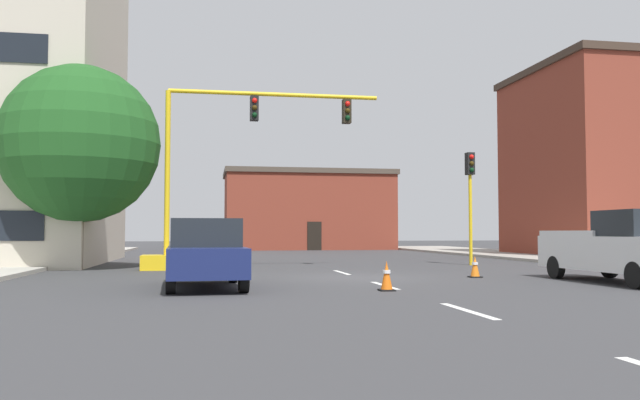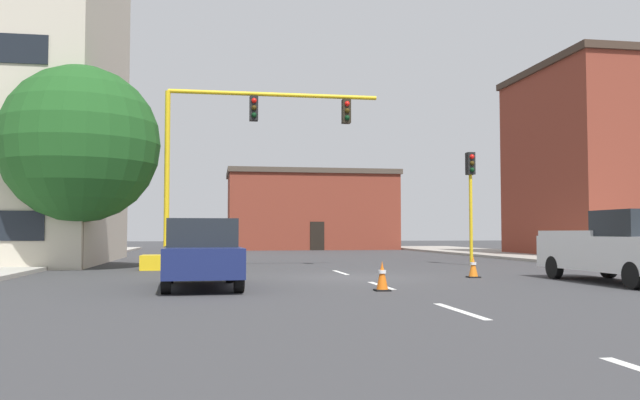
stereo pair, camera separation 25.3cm
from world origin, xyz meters
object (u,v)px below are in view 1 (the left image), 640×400
(traffic_light_pole_right, at_px, (470,182))
(sedan_navy_near_left, at_px, (205,253))
(traffic_signal_gantry, at_px, (198,210))
(traffic_cone_roadside_a, at_px, (475,267))
(tree_left_near, at_px, (80,144))
(traffic_cone_roadside_b, at_px, (387,276))
(pickup_truck_white, at_px, (623,248))

(traffic_light_pole_right, relative_size, sedan_navy_near_left, 1.05)
(traffic_signal_gantry, height_order, sedan_navy_near_left, traffic_signal_gantry)
(traffic_cone_roadside_a, bearing_deg, tree_left_near, 153.87)
(traffic_cone_roadside_a, distance_m, traffic_cone_roadside_b, 5.52)
(tree_left_near, bearing_deg, pickup_truck_white, -29.34)
(traffic_signal_gantry, relative_size, traffic_cone_roadside_a, 13.33)
(traffic_cone_roadside_b, bearing_deg, traffic_cone_roadside_a, 44.61)
(sedan_navy_near_left, bearing_deg, traffic_signal_gantry, 92.25)
(traffic_signal_gantry, distance_m, traffic_cone_roadside_a, 10.50)
(pickup_truck_white, bearing_deg, traffic_cone_roadside_a, 139.50)
(tree_left_near, height_order, traffic_cone_roadside_b, tree_left_near)
(traffic_cone_roadside_b, bearing_deg, pickup_truck_white, 9.37)
(traffic_cone_roadside_a, xyz_separation_m, traffic_cone_roadside_b, (-3.93, -3.88, 0.02))
(traffic_light_pole_right, relative_size, tree_left_near, 0.62)
(tree_left_near, relative_size, traffic_cone_roadside_b, 10.76)
(traffic_cone_roadside_a, bearing_deg, traffic_light_pole_right, 67.73)
(pickup_truck_white, xyz_separation_m, traffic_cone_roadside_a, (-3.17, 2.71, -0.64))
(tree_left_near, xyz_separation_m, sedan_navy_near_left, (4.71, -8.56, -3.83))
(traffic_light_pole_right, height_order, sedan_navy_near_left, traffic_light_pole_right)
(traffic_signal_gantry, relative_size, traffic_cone_roadside_b, 12.62)
(traffic_signal_gantry, bearing_deg, traffic_light_pole_right, 5.86)
(traffic_light_pole_right, distance_m, traffic_cone_roadside_a, 8.19)
(pickup_truck_white, xyz_separation_m, traffic_cone_roadside_b, (-7.10, -1.17, -0.62))
(traffic_light_pole_right, height_order, traffic_cone_roadside_a, traffic_light_pole_right)
(traffic_signal_gantry, height_order, traffic_cone_roadside_b, traffic_signal_gantry)
(traffic_signal_gantry, bearing_deg, sedan_navy_near_left, -87.75)
(sedan_navy_near_left, distance_m, traffic_cone_roadside_a, 8.53)
(traffic_signal_gantry, xyz_separation_m, sedan_navy_near_left, (0.32, -8.02, -1.35))
(traffic_signal_gantry, height_order, traffic_light_pole_right, traffic_signal_gantry)
(tree_left_near, distance_m, sedan_navy_near_left, 10.49)
(tree_left_near, bearing_deg, traffic_signal_gantry, -6.98)
(tree_left_near, relative_size, traffic_cone_roadside_a, 11.36)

